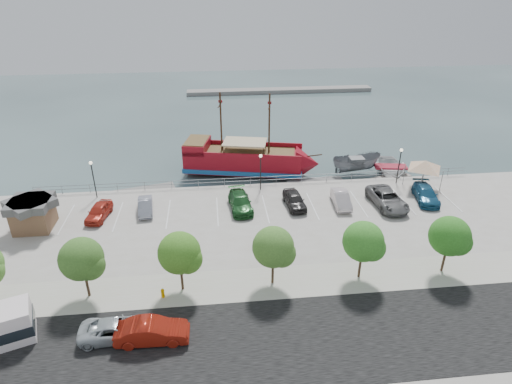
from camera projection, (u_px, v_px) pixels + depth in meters
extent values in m
plane|color=#324547|center=(268.00, 227.00, 43.14)|extent=(160.00, 160.00, 0.00)
cube|color=black|center=(300.00, 339.00, 28.49)|extent=(100.00, 8.00, 0.04)
cube|color=#A7A38F|center=(285.00, 282.00, 33.81)|extent=(100.00, 4.00, 0.05)
cylinder|color=slate|center=(259.00, 177.00, 49.17)|extent=(50.00, 0.06, 0.06)
cylinder|color=slate|center=(259.00, 180.00, 49.35)|extent=(50.00, 0.06, 0.06)
cube|color=gray|center=(280.00, 91.00, 92.69)|extent=(40.00, 3.00, 0.80)
cube|color=maroon|center=(244.00, 161.00, 54.06)|extent=(15.19, 7.60, 2.36)
cube|color=#1A579A|center=(244.00, 166.00, 54.41)|extent=(15.52, 7.92, 0.55)
cone|color=maroon|center=(307.00, 164.00, 53.28)|extent=(3.79, 4.89, 4.37)
cube|color=maroon|center=(197.00, 145.00, 53.82)|extent=(3.65, 5.03, 1.27)
cube|color=brown|center=(197.00, 140.00, 53.51)|extent=(3.39, 4.64, 0.11)
cube|color=brown|center=(247.00, 152.00, 53.46)|extent=(12.41, 6.47, 0.14)
cube|color=maroon|center=(246.00, 144.00, 55.32)|extent=(14.24, 3.34, 0.64)
cube|color=maroon|center=(241.00, 156.00, 51.45)|extent=(14.24, 3.34, 0.64)
cylinder|color=#382111|center=(269.00, 124.00, 51.53)|extent=(0.26, 0.26, 7.46)
cylinder|color=#382111|center=(221.00, 123.00, 52.11)|extent=(0.26, 0.26, 7.46)
cylinder|color=#382111|center=(270.00, 106.00, 50.50)|extent=(0.72, 2.69, 0.13)
cylinder|color=#382111|center=(220.00, 104.00, 51.08)|extent=(0.72, 2.69, 0.13)
cube|color=#C8B58B|center=(245.00, 142.00, 52.89)|extent=(5.90, 4.52, 0.11)
cylinder|color=#382111|center=(313.00, 156.00, 52.72)|extent=(2.24, 0.63, 0.54)
imported|color=slate|center=(356.00, 165.00, 54.08)|extent=(6.42, 2.82, 2.42)
imported|color=silver|center=(390.00, 170.00, 54.14)|extent=(5.92, 7.53, 1.42)
cube|color=slate|center=(145.00, 191.00, 49.92)|extent=(7.19, 3.54, 0.40)
cube|color=slate|center=(316.00, 183.00, 51.89)|extent=(7.04, 2.82, 0.39)
cube|color=gray|center=(387.00, 179.00, 52.76)|extent=(6.74, 4.19, 0.37)
cube|color=brown|center=(34.00, 217.00, 40.57)|extent=(3.25, 3.25, 2.38)
cube|color=#4A4A4A|center=(30.00, 203.00, 39.91)|extent=(3.68, 3.68, 0.76)
cylinder|color=slate|center=(404.00, 175.00, 49.10)|extent=(0.09, 0.09, 2.39)
cylinder|color=slate|center=(424.00, 171.00, 49.99)|extent=(0.09, 0.09, 2.39)
cylinder|color=slate|center=(421.00, 185.00, 46.74)|extent=(0.09, 0.09, 2.39)
cylinder|color=slate|center=(441.00, 181.00, 47.63)|extent=(0.09, 0.09, 2.39)
pyramid|color=silver|center=(426.00, 161.00, 47.41)|extent=(5.57, 5.57, 0.98)
imported|color=#B0B9BE|center=(116.00, 329.00, 28.38)|extent=(4.80, 2.30, 1.32)
imported|color=maroon|center=(152.00, 331.00, 28.05)|extent=(4.85, 1.78, 1.59)
cylinder|color=#E8A000|center=(163.00, 294.00, 32.05)|extent=(0.26, 0.26, 0.64)
sphere|color=#E8A000|center=(162.00, 290.00, 31.90)|extent=(0.28, 0.28, 0.28)
cylinder|color=black|center=(94.00, 181.00, 45.80)|extent=(0.12, 0.12, 4.00)
sphere|color=#FFF2CC|center=(91.00, 163.00, 44.85)|extent=(0.36, 0.36, 0.36)
cylinder|color=black|center=(261.00, 173.00, 47.54)|extent=(0.12, 0.12, 4.00)
sphere|color=#FFF2CC|center=(261.00, 156.00, 46.59)|extent=(0.36, 0.36, 0.36)
cylinder|color=black|center=(399.00, 167.00, 49.09)|extent=(0.12, 0.12, 4.00)
sphere|color=#FFF2CC|center=(401.00, 150.00, 48.14)|extent=(0.36, 0.36, 0.36)
cylinder|color=#473321|center=(87.00, 284.00, 31.87)|extent=(0.20, 0.20, 2.20)
sphere|color=#345C21|center=(81.00, 259.00, 30.83)|extent=(3.20, 3.20, 3.20)
sphere|color=#345C21|center=(90.00, 265.00, 30.80)|extent=(2.20, 2.20, 2.20)
cylinder|color=#473321|center=(182.00, 278.00, 32.55)|extent=(0.20, 0.20, 2.20)
sphere|color=#386C1D|center=(179.00, 253.00, 31.51)|extent=(3.20, 3.20, 3.20)
sphere|color=#386C1D|center=(188.00, 259.00, 31.48)|extent=(2.20, 2.20, 2.20)
cylinder|color=#473321|center=(273.00, 272.00, 33.22)|extent=(0.20, 0.20, 2.20)
sphere|color=#3C6726|center=(273.00, 247.00, 32.18)|extent=(3.20, 3.20, 3.20)
sphere|color=#3C6726|center=(282.00, 253.00, 32.16)|extent=(2.20, 2.20, 2.20)
cylinder|color=#473321|center=(360.00, 266.00, 33.90)|extent=(0.20, 0.20, 2.20)
sphere|color=#307122|center=(363.00, 241.00, 32.86)|extent=(3.20, 3.20, 3.20)
sphere|color=#307122|center=(371.00, 247.00, 32.83)|extent=(2.20, 2.20, 2.20)
cylinder|color=#473321|center=(444.00, 260.00, 34.58)|extent=(0.20, 0.20, 2.20)
sphere|color=#28671C|center=(450.00, 236.00, 33.53)|extent=(3.20, 3.20, 3.20)
sphere|color=#28671C|center=(458.00, 242.00, 33.51)|extent=(2.20, 2.20, 2.20)
imported|color=#B62C1E|center=(99.00, 211.00, 42.49)|extent=(2.41, 4.46, 1.44)
imported|color=#8F92A1|center=(145.00, 206.00, 43.58)|extent=(1.84, 4.14, 1.32)
imported|color=#1C5223|center=(240.00, 202.00, 44.12)|extent=(2.58, 5.41, 1.52)
imported|color=black|center=(294.00, 200.00, 44.58)|extent=(2.19, 4.63, 1.53)
imported|color=silver|center=(341.00, 199.00, 44.83)|extent=(1.84, 4.50, 1.45)
imported|color=#606060|center=(387.00, 199.00, 44.64)|extent=(3.20, 6.16, 1.66)
imported|color=#1A5275|center=(426.00, 194.00, 45.78)|extent=(2.99, 5.42, 1.49)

